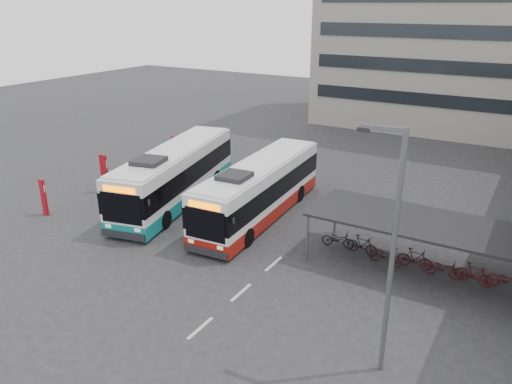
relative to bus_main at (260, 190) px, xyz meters
The scene contains 10 objects.
ground 5.13m from the bus_main, 77.30° to the right, with size 120.00×120.00×0.00m, color #28282B.
bike_shelter 9.73m from the bus_main, 10.28° to the right, with size 10.00×4.00×2.54m.
road_markings 8.68m from the bus_main, 65.24° to the right, with size 0.15×7.60×0.01m.
bus_main is the anchor object (origin of this frame).
bus_teal 5.86m from the bus_main, behind, with size 5.48×12.92×3.74m.
pedestrian 2.26m from the bus_main, behind, with size 0.59×0.39×1.62m, color black.
lamp_post 14.30m from the bus_main, 42.57° to the right, with size 1.51×0.31×8.60m.
sign_totem_south 12.87m from the bus_main, 150.14° to the right, with size 0.49×0.21×2.25m.
sign_totem_mid 11.10m from the bus_main, behind, with size 0.56×0.19×2.61m.
sign_totem_north 11.95m from the bus_main, 154.02° to the left, with size 0.50×0.27×2.34m.
Camera 1 is at (12.74, -18.97, 11.95)m, focal length 35.00 mm.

